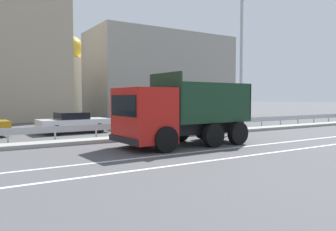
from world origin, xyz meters
TOP-DOWN VIEW (x-y plane):
  - ground_plane at (0.00, 0.00)m, footprint 320.00×320.00m
  - lane_strip_0 at (-0.41, -2.16)m, footprint 64.95×0.16m
  - lane_strip_1 at (-0.41, -3.89)m, footprint 64.95×0.16m
  - median_island at (0.00, 2.72)m, footprint 35.72×1.10m
  - median_guardrail at (-0.00, 3.84)m, footprint 64.95×0.09m
  - dump_truck at (-1.27, -0.39)m, footprint 6.37×2.93m
  - median_road_sign at (1.67, 2.72)m, footprint 0.86×0.16m
  - street_lamp_1 at (6.13, 2.59)m, footprint 0.71×2.15m
  - parked_car_4 at (-3.22, 7.57)m, footprint 4.24×2.16m
  - parked_car_5 at (2.09, 7.52)m, footprint 4.89×1.98m
  - parked_car_6 at (7.92, 7.62)m, footprint 4.70×2.08m
  - background_building_1 at (13.05, 24.17)m, footprint 18.17×8.70m
  - church_tower at (3.45, 31.18)m, footprint 3.60×3.60m

SIDE VIEW (x-z plane):
  - ground_plane at x=0.00m, z-range 0.00..0.00m
  - lane_strip_0 at x=-0.41m, z-range 0.00..0.01m
  - lane_strip_1 at x=-0.41m, z-range 0.00..0.01m
  - median_island at x=0.00m, z-range 0.00..0.18m
  - median_guardrail at x=0.00m, z-range 0.18..0.96m
  - parked_car_4 at x=-3.22m, z-range 0.03..1.31m
  - parked_car_5 at x=2.09m, z-range 0.01..1.53m
  - parked_car_6 at x=7.92m, z-range 0.00..1.61m
  - dump_truck at x=-1.27m, z-range -0.34..2.90m
  - median_road_sign at x=1.67m, z-range 0.11..2.51m
  - street_lamp_1 at x=6.13m, z-range 0.47..8.93m
  - church_tower at x=3.45m, z-range -0.58..10.63m
  - background_building_1 at x=13.05m, z-range 0.00..10.27m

